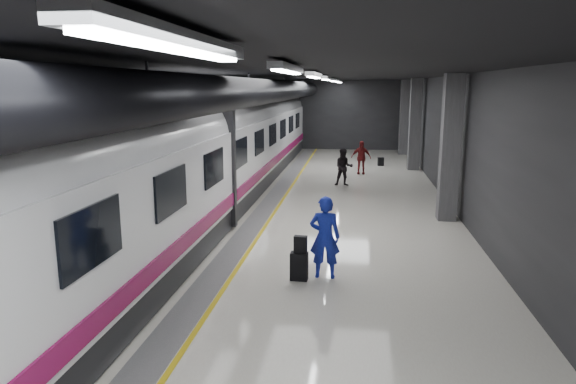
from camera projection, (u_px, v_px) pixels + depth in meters
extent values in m
plane|color=silver|center=(295.00, 232.00, 14.83)|extent=(40.00, 40.00, 0.00)
cube|color=black|center=(295.00, 72.00, 13.92)|extent=(10.00, 40.00, 0.02)
cube|color=#28282B|center=(331.00, 115.00, 33.78)|extent=(10.00, 0.02, 4.50)
cube|color=#28282B|center=(126.00, 151.00, 15.02)|extent=(0.02, 40.00, 4.50)
cube|color=#28282B|center=(480.00, 158.00, 13.72)|extent=(0.02, 40.00, 4.50)
cube|color=slate|center=(249.00, 230.00, 15.00)|extent=(0.65, 39.80, 0.01)
cube|color=gold|center=(263.00, 230.00, 14.95)|extent=(0.10, 39.80, 0.01)
cylinder|color=black|center=(249.00, 93.00, 14.20)|extent=(0.80, 38.00, 0.80)
cube|color=silver|center=(181.00, 41.00, 3.18)|extent=(0.22, 2.60, 0.10)
cube|color=silver|center=(288.00, 68.00, 8.03)|extent=(0.22, 2.60, 0.10)
cube|color=silver|center=(314.00, 75.00, 12.89)|extent=(0.22, 2.60, 0.10)
cube|color=silver|center=(326.00, 78.00, 17.74)|extent=(0.22, 2.60, 0.10)
cube|color=silver|center=(333.00, 80.00, 22.59)|extent=(0.22, 2.60, 0.10)
cube|color=silver|center=(337.00, 81.00, 27.45)|extent=(0.22, 2.60, 0.10)
cube|color=silver|center=(340.00, 82.00, 31.33)|extent=(0.22, 2.60, 0.10)
cube|color=#515154|center=(450.00, 148.00, 15.72)|extent=(0.55, 0.55, 4.50)
cube|color=#515154|center=(415.00, 125.00, 25.43)|extent=(0.55, 0.55, 4.50)
cube|color=#515154|center=(404.00, 117.00, 31.25)|extent=(0.55, 0.55, 4.50)
cube|color=black|center=(186.00, 216.00, 15.18)|extent=(2.80, 38.00, 0.60)
cube|color=white|center=(184.00, 169.00, 14.90)|extent=(2.90, 38.00, 2.20)
cylinder|color=white|center=(183.00, 137.00, 14.70)|extent=(2.80, 38.00, 2.80)
cube|color=maroon|center=(234.00, 198.00, 14.87)|extent=(0.04, 38.00, 0.35)
cube|color=black|center=(184.00, 161.00, 14.85)|extent=(3.05, 0.25, 3.80)
cube|color=black|center=(92.00, 237.00, 6.86)|extent=(0.05, 1.60, 0.85)
cube|color=black|center=(171.00, 192.00, 9.77)|extent=(0.05, 1.60, 0.85)
cube|color=black|center=(214.00, 167.00, 12.68)|extent=(0.05, 1.60, 0.85)
cube|color=black|center=(241.00, 152.00, 15.59)|extent=(0.05, 1.60, 0.85)
cube|color=black|center=(259.00, 142.00, 18.51)|extent=(0.05, 1.60, 0.85)
cube|color=black|center=(273.00, 134.00, 21.42)|extent=(0.05, 1.60, 0.85)
cube|color=black|center=(283.00, 129.00, 24.33)|extent=(0.05, 1.60, 0.85)
cube|color=black|center=(291.00, 124.00, 27.24)|extent=(0.05, 1.60, 0.85)
cube|color=black|center=(298.00, 120.00, 30.15)|extent=(0.05, 1.60, 0.85)
imported|color=#1729B0|center=(325.00, 237.00, 11.12)|extent=(0.67, 0.44, 1.82)
cube|color=black|center=(299.00, 266.00, 11.07)|extent=(0.39, 0.25, 0.61)
cube|color=black|center=(300.00, 244.00, 10.99)|extent=(0.29, 0.17, 0.37)
imported|color=black|center=(344.00, 167.00, 21.53)|extent=(0.82, 0.66, 1.57)
imported|color=maroon|center=(361.00, 157.00, 24.45)|extent=(0.93, 0.39, 1.58)
cube|color=black|center=(381.00, 162.00, 27.03)|extent=(0.34, 0.26, 0.44)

